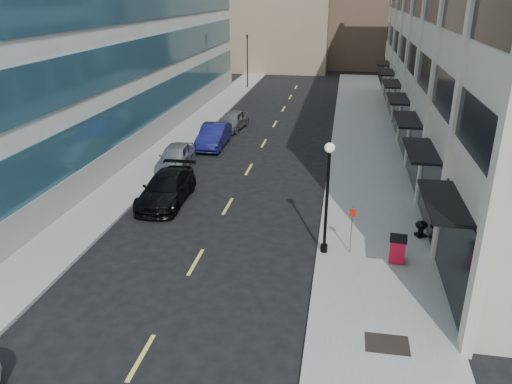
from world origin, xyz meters
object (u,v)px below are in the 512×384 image
(car_grey_sedan, at_px, (232,120))
(urn_planter, at_px, (421,227))
(trash_bin, at_px, (397,248))
(sign_post, at_px, (352,222))
(car_blue_sedan, at_px, (214,136))
(car_black_pickup, at_px, (167,188))
(lamppost, at_px, (327,188))
(car_silver_sedan, at_px, (176,157))
(traffic_signal, at_px, (247,38))

(car_grey_sedan, relative_size, urn_planter, 5.82)
(trash_bin, relative_size, urn_planter, 1.47)
(car_grey_sedan, distance_m, sign_post, 22.11)
(car_blue_sedan, height_order, sign_post, sign_post)
(car_black_pickup, bearing_deg, car_grey_sedan, 87.96)
(car_black_pickup, height_order, car_grey_sedan, car_black_pickup)
(car_blue_sedan, height_order, lamppost, lamppost)
(trash_bin, xyz_separation_m, lamppost, (-3.01, 0.32, 2.34))
(car_black_pickup, height_order, sign_post, sign_post)
(car_silver_sedan, height_order, sign_post, sign_post)
(car_black_pickup, distance_m, car_blue_sedan, 10.52)
(car_grey_sedan, bearing_deg, traffic_signal, 104.28)
(car_grey_sedan, height_order, trash_bin, car_grey_sedan)
(car_grey_sedan, bearing_deg, lamppost, -59.82)
(trash_bin, bearing_deg, sign_post, 173.91)
(car_black_pickup, bearing_deg, sign_post, -25.23)
(car_silver_sedan, xyz_separation_m, car_blue_sedan, (1.19, 5.14, 0.04))
(trash_bin, relative_size, lamppost, 0.23)
(sign_post, bearing_deg, lamppost, -159.23)
(car_grey_sedan, distance_m, trash_bin, 23.36)
(traffic_signal, xyz_separation_m, sign_post, (11.90, -38.30, -4.13))
(urn_planter, bearing_deg, lamppost, -152.54)
(car_grey_sedan, bearing_deg, car_silver_sedan, -91.00)
(car_silver_sedan, distance_m, car_blue_sedan, 5.28)
(car_silver_sedan, bearing_deg, sign_post, -44.65)
(car_black_pickup, xyz_separation_m, sign_post, (9.76, -4.30, 0.80))
(trash_bin, relative_size, sign_post, 0.51)
(car_blue_sedan, height_order, car_grey_sedan, car_blue_sedan)
(car_black_pickup, bearing_deg, lamppost, -28.39)
(lamppost, bearing_deg, car_silver_sedan, 135.54)
(traffic_signal, height_order, car_silver_sedan, traffic_signal)
(car_silver_sedan, distance_m, lamppost, 14.15)
(car_black_pickup, xyz_separation_m, car_grey_sedan, (0.16, 15.60, -0.03))
(traffic_signal, relative_size, trash_bin, 6.18)
(car_black_pickup, bearing_deg, car_blue_sedan, 89.16)
(traffic_signal, xyz_separation_m, urn_planter, (15.10, -36.16, -5.10))
(car_silver_sedan, relative_size, urn_planter, 5.99)
(car_silver_sedan, xyz_separation_m, car_grey_sedan, (1.46, 10.22, -0.02))
(car_grey_sedan, height_order, sign_post, sign_post)
(car_black_pickup, distance_m, trash_bin, 12.59)
(car_black_pickup, distance_m, sign_post, 10.69)
(trash_bin, height_order, sign_post, sign_post)
(lamppost, bearing_deg, traffic_signal, 105.71)
(car_blue_sedan, relative_size, trash_bin, 4.42)
(car_grey_sedan, xyz_separation_m, trash_bin, (11.51, -20.32, -0.00))
(car_grey_sedan, bearing_deg, car_black_pickup, -83.43)
(car_black_pickup, bearing_deg, traffic_signal, 92.15)
(car_black_pickup, distance_m, car_grey_sedan, 15.60)
(lamppost, bearing_deg, car_blue_sedan, 120.45)
(traffic_signal, distance_m, car_black_pickup, 34.42)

